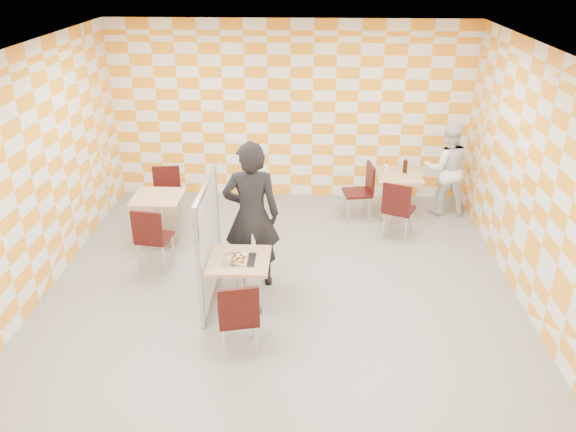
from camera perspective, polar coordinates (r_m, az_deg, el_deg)
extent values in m
plane|color=gray|center=(6.98, -0.90, -9.25)|extent=(7.00, 7.00, 0.00)
plane|color=white|center=(5.81, -1.11, 15.81)|extent=(7.00, 7.00, 0.00)
plane|color=white|center=(9.55, 0.23, 10.51)|extent=(6.00, 0.00, 6.00)
plane|color=white|center=(7.08, -26.05, 2.31)|extent=(0.00, 7.00, 7.00)
plane|color=white|center=(6.78, 25.24, 1.50)|extent=(0.00, 7.00, 7.00)
cube|color=tan|center=(6.51, -4.98, -4.53)|extent=(0.70, 0.70, 0.04)
cylinder|color=#A5A5AA|center=(6.70, -4.86, -7.19)|extent=(0.08, 0.08, 0.70)
cylinder|color=#A5A5AA|center=(6.90, -4.75, -9.67)|extent=(0.50, 0.50, 0.03)
cube|color=tan|center=(9.06, 11.18, 4.01)|extent=(0.70, 0.70, 0.04)
cylinder|color=#A5A5AA|center=(9.19, 10.99, 1.93)|extent=(0.08, 0.08, 0.70)
cylinder|color=#A5A5AA|center=(9.34, 10.81, -0.07)|extent=(0.50, 0.50, 0.03)
cube|color=tan|center=(8.32, -13.12, 1.85)|extent=(0.70, 0.70, 0.04)
cylinder|color=#A5A5AA|center=(8.47, -12.88, -0.38)|extent=(0.08, 0.08, 0.70)
cylinder|color=#A5A5AA|center=(8.63, -12.65, -2.50)|extent=(0.50, 0.50, 0.03)
cube|color=#330B0A|center=(6.08, -5.10, -10.11)|extent=(0.50, 0.50, 0.04)
cube|color=#330B0A|center=(5.77, -5.02, -9.24)|extent=(0.42, 0.13, 0.45)
cylinder|color=silver|center=(6.36, -3.60, -10.82)|extent=(0.03, 0.03, 0.43)
cylinder|color=silver|center=(6.35, -6.71, -11.07)|extent=(0.03, 0.03, 0.43)
cylinder|color=silver|center=(6.09, -3.24, -12.70)|extent=(0.03, 0.03, 0.43)
cylinder|color=silver|center=(6.08, -6.50, -12.97)|extent=(0.03, 0.03, 0.43)
cube|color=#330B0A|center=(8.55, 11.19, 0.65)|extent=(0.55, 0.55, 0.04)
cube|color=#330B0A|center=(8.28, 10.96, 1.70)|extent=(0.40, 0.20, 0.45)
cylinder|color=silver|center=(8.77, 12.43, -0.53)|extent=(0.03, 0.03, 0.43)
cylinder|color=silver|center=(8.84, 10.31, -0.10)|extent=(0.03, 0.03, 0.43)
cylinder|color=silver|center=(8.47, 11.85, -1.44)|extent=(0.03, 0.03, 0.43)
cylinder|color=silver|center=(8.54, 9.66, -0.99)|extent=(0.03, 0.03, 0.43)
cube|color=#330B0A|center=(9.04, 7.04, 2.35)|extent=(0.48, 0.48, 0.04)
cube|color=#330B0A|center=(8.99, 8.36, 3.86)|extent=(0.11, 0.42, 0.45)
cylinder|color=silver|center=(9.24, 5.69, 1.38)|extent=(0.03, 0.03, 0.43)
cylinder|color=silver|center=(8.94, 6.15, 0.49)|extent=(0.03, 0.03, 0.43)
cylinder|color=silver|center=(9.32, 7.74, 1.48)|extent=(0.03, 0.03, 0.43)
cylinder|color=silver|center=(9.02, 8.25, 0.60)|extent=(0.03, 0.03, 0.43)
cube|color=#330B0A|center=(7.79, -13.36, -2.15)|extent=(0.47, 0.47, 0.04)
cube|color=#330B0A|center=(7.52, -14.14, -1.16)|extent=(0.42, 0.10, 0.45)
cylinder|color=silver|center=(7.98, -11.60, -3.21)|extent=(0.03, 0.03, 0.43)
cylinder|color=silver|center=(8.10, -13.85, -2.97)|extent=(0.03, 0.03, 0.43)
cylinder|color=silver|center=(7.70, -12.51, -4.40)|extent=(0.03, 0.03, 0.43)
cylinder|color=silver|center=(7.84, -14.81, -4.13)|extent=(0.03, 0.03, 0.43)
cube|color=#330B0A|center=(8.94, -12.20, 1.67)|extent=(0.47, 0.47, 0.04)
cube|color=#330B0A|center=(9.03, -12.23, 3.63)|extent=(0.42, 0.10, 0.45)
cylinder|color=silver|center=(8.90, -13.25, -0.20)|extent=(0.03, 0.03, 0.43)
cylinder|color=silver|center=(8.86, -11.08, -0.11)|extent=(0.03, 0.03, 0.43)
cylinder|color=silver|center=(9.21, -13.02, 0.71)|extent=(0.03, 0.03, 0.43)
cylinder|color=silver|center=(9.17, -10.91, 0.80)|extent=(0.03, 0.03, 0.43)
cube|color=white|center=(6.82, -8.03, -2.53)|extent=(0.02, 1.30, 1.40)
cube|color=#B2B2B7|center=(6.52, -8.41, 3.07)|extent=(0.05, 1.30, 0.05)
cube|color=#B2B2B7|center=(7.19, -7.68, -7.59)|extent=(0.05, 1.30, 0.05)
cube|color=#B2B2B7|center=(6.27, -9.03, -5.32)|extent=(0.05, 0.05, 1.50)
cylinder|color=#B2B2B7|center=(6.70, -8.57, -11.02)|extent=(0.08, 0.08, 0.05)
cube|color=#B2B2B7|center=(7.39, -7.19, -0.16)|extent=(0.05, 0.05, 1.50)
cylinder|color=#B2B2B7|center=(7.76, -6.88, -5.32)|extent=(0.08, 0.08, 0.05)
imported|color=black|center=(7.01, -3.72, 0.04)|extent=(0.74, 0.52, 1.94)
imported|color=white|center=(9.43, 15.80, 4.67)|extent=(0.75, 0.59, 1.55)
cube|color=silver|center=(6.48, -5.00, -4.44)|extent=(0.38, 0.34, 0.01)
cone|color=tan|center=(6.48, -5.01, -4.35)|extent=(0.40, 0.40, 0.02)
cone|color=#F2D88C|center=(6.49, -4.99, -4.14)|extent=(0.33, 0.33, 0.01)
cylinder|color=maroon|center=(6.39, -5.66, -4.59)|extent=(0.04, 0.04, 0.01)
cylinder|color=maroon|center=(6.38, -4.67, -4.57)|extent=(0.04, 0.04, 0.01)
cylinder|color=maroon|center=(6.45, -5.04, -4.25)|extent=(0.04, 0.04, 0.01)
cylinder|color=maroon|center=(6.50, -5.42, -4.02)|extent=(0.04, 0.04, 0.01)
cylinder|color=maroon|center=(6.47, -4.48, -4.13)|extent=(0.04, 0.04, 0.01)
torus|color=black|center=(6.43, -4.61, -4.30)|extent=(0.03, 0.03, 0.01)
torus|color=black|center=(6.42, -5.26, -4.41)|extent=(0.03, 0.03, 0.01)
torus|color=black|center=(6.50, -4.80, -3.98)|extent=(0.03, 0.03, 0.01)
torus|color=black|center=(6.46, -5.66, -4.22)|extent=(0.03, 0.03, 0.01)
cylinder|color=white|center=(9.06, 9.92, 4.80)|extent=(0.06, 0.06, 0.16)
cylinder|color=red|center=(9.02, 9.96, 5.40)|extent=(0.04, 0.04, 0.04)
cylinder|color=black|center=(9.13, 11.82, 4.93)|extent=(0.07, 0.07, 0.20)
cylinder|color=red|center=(9.09, 11.88, 5.61)|extent=(0.03, 0.03, 0.03)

